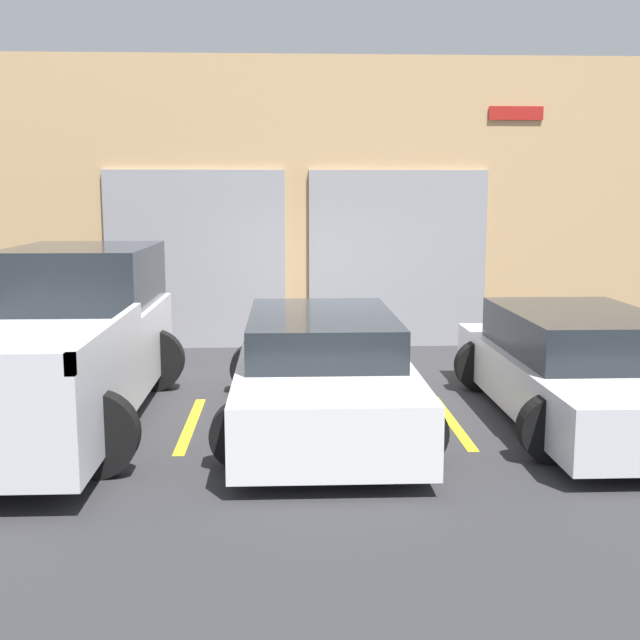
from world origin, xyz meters
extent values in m
plane|color=#2D2D30|center=(0.00, 0.00, 0.00)|extent=(28.00, 28.00, 0.00)
cube|color=tan|center=(0.00, 3.30, 2.40)|extent=(12.42, 0.60, 4.80)
cube|color=#939399|center=(-1.89, 2.96, 1.48)|extent=(2.97, 0.08, 2.95)
cube|color=#939399|center=(1.49, 2.96, 1.48)|extent=(2.97, 0.08, 2.95)
cube|color=#B21E19|center=(3.41, 2.97, 3.88)|extent=(0.90, 0.03, 0.22)
cube|color=silver|center=(-2.95, -1.65, 0.69)|extent=(1.84, 5.32, 0.95)
cube|color=#1E2328|center=(-2.95, -0.19, 1.54)|extent=(1.69, 2.39, 0.74)
cube|color=silver|center=(-2.07, -2.85, 1.26)|extent=(0.08, 2.92, 0.18)
cylinder|color=black|center=(-3.76, -0.01, 0.40)|extent=(0.80, 0.22, 0.80)
cylinder|color=black|center=(-2.14, -0.01, 0.40)|extent=(0.80, 0.22, 0.80)
cylinder|color=black|center=(-2.14, -3.30, 0.40)|extent=(0.80, 0.22, 0.80)
cube|color=white|center=(0.00, -1.65, 0.48)|extent=(1.82, 4.70, 0.66)
cube|color=#1E2328|center=(0.00, -1.54, 1.02)|extent=(1.61, 2.58, 0.43)
cylinder|color=black|center=(-0.80, -0.20, 0.32)|extent=(0.65, 0.22, 0.65)
cylinder|color=black|center=(0.80, -0.20, 0.32)|extent=(0.65, 0.22, 0.65)
cylinder|color=black|center=(-0.80, -3.11, 0.32)|extent=(0.65, 0.22, 0.65)
cylinder|color=black|center=(0.80, -3.11, 0.32)|extent=(0.65, 0.22, 0.65)
cube|color=silver|center=(2.95, -1.65, 0.45)|extent=(1.82, 4.61, 0.60)
cube|color=#1E2328|center=(2.95, -1.54, 1.00)|extent=(1.60, 2.54, 0.49)
cylinder|color=black|center=(2.15, -0.23, 0.33)|extent=(0.66, 0.22, 0.66)
cylinder|color=black|center=(3.75, -0.23, 0.33)|extent=(0.66, 0.22, 0.66)
cylinder|color=black|center=(2.15, -3.08, 0.33)|extent=(0.66, 0.22, 0.66)
cube|color=gold|center=(-1.47, -1.65, 0.00)|extent=(0.12, 2.20, 0.01)
cube|color=gold|center=(1.47, -1.65, 0.00)|extent=(0.12, 2.20, 0.01)
camera|label=1|loc=(-0.41, -10.40, 2.55)|focal=45.00mm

